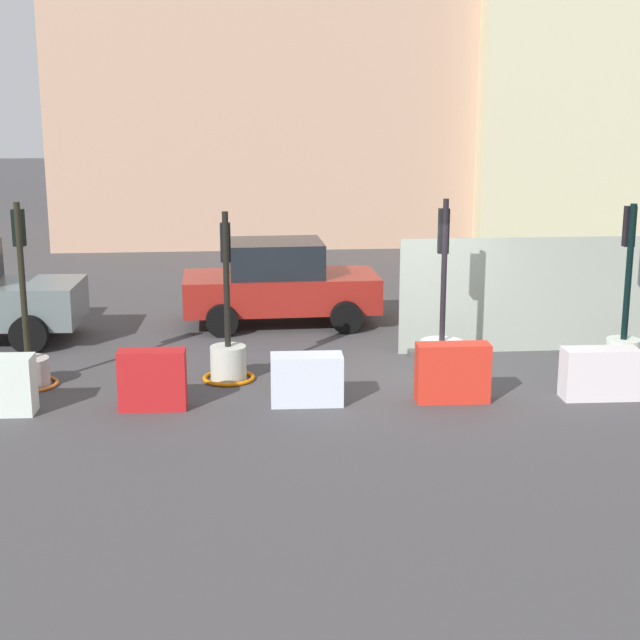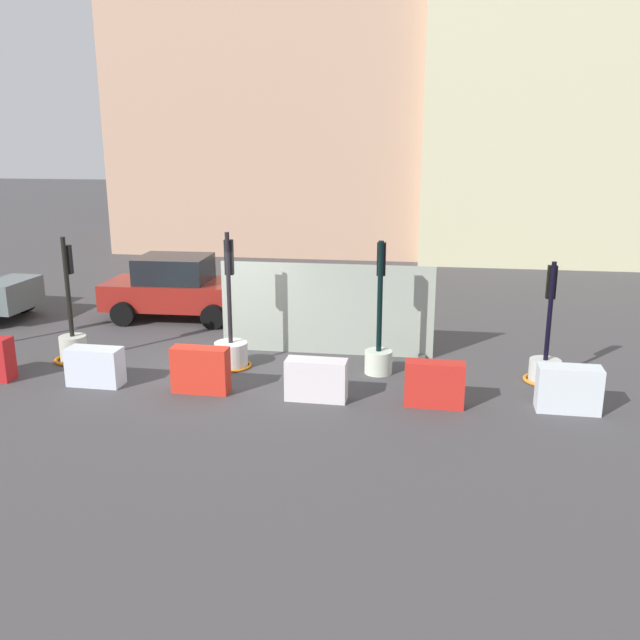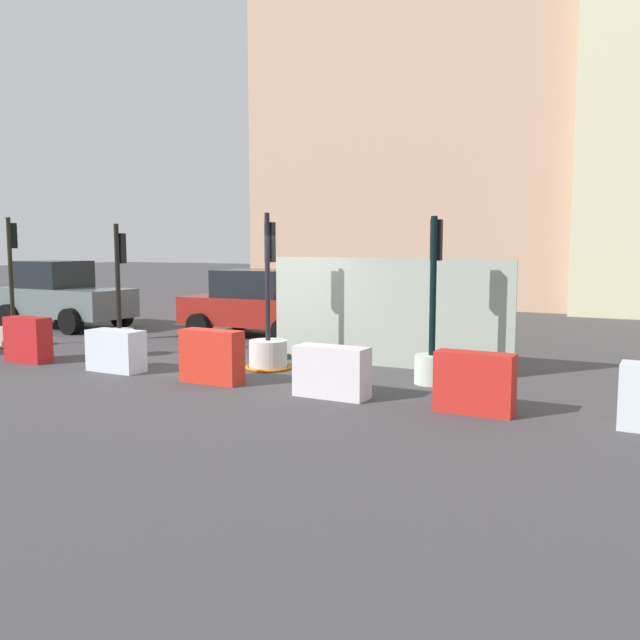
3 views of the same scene
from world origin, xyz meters
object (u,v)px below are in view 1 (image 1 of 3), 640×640
object	(u,v)px
construction_barrier_3	(453,373)
construction_barrier_4	(600,374)
traffic_light_3	(624,330)
car_red_compact	(279,283)
construction_barrier_1	(152,380)
traffic_light_0	(28,358)
construction_barrier_2	(307,379)
traffic_light_2	(442,346)
traffic_light_1	(228,352)

from	to	relation	value
construction_barrier_3	construction_barrier_4	world-z (taller)	construction_barrier_3
traffic_light_3	car_red_compact	xyz separation A→B (m)	(-5.71, 3.70, 0.19)
construction_barrier_3	construction_barrier_1	bearing A→B (deg)	179.50
traffic_light_0	construction_barrier_4	world-z (taller)	traffic_light_0
traffic_light_0	construction_barrier_2	bearing A→B (deg)	-16.69
traffic_light_0	construction_barrier_1	world-z (taller)	traffic_light_0
construction_barrier_3	car_red_compact	size ratio (longest dim) A/B	0.28
construction_barrier_1	construction_barrier_4	bearing A→B (deg)	-0.78
traffic_light_2	construction_barrier_2	size ratio (longest dim) A/B	2.67
construction_barrier_4	car_red_compact	world-z (taller)	car_red_compact
traffic_light_2	construction_barrier_2	distance (m)	2.81
traffic_light_3	construction_barrier_1	world-z (taller)	traffic_light_3
traffic_light_0	traffic_light_2	size ratio (longest dim) A/B	1.01
traffic_light_2	construction_barrier_1	size ratio (longest dim) A/B	2.93
traffic_light_2	traffic_light_0	bearing A→B (deg)	-178.46
traffic_light_2	construction_barrier_3	bearing A→B (deg)	-96.21
construction_barrier_2	construction_barrier_3	bearing A→B (deg)	-1.82
construction_barrier_3	traffic_light_1	bearing A→B (deg)	157.11
traffic_light_2	construction_barrier_1	xyz separation A→B (m)	(-4.67, -1.52, 0.00)
traffic_light_0	traffic_light_2	distance (m)	6.74
traffic_light_2	construction_barrier_2	world-z (taller)	traffic_light_2
traffic_light_1	traffic_light_2	size ratio (longest dim) A/B	0.95
construction_barrier_3	traffic_light_2	bearing A→B (deg)	83.79
traffic_light_1	traffic_light_0	bearing A→B (deg)	-179.03
traffic_light_3	construction_barrier_1	bearing A→B (deg)	-168.56
car_red_compact	traffic_light_3	bearing A→B (deg)	-32.94
traffic_light_2	traffic_light_3	bearing A→B (deg)	1.17
traffic_light_2	construction_barrier_4	xyz separation A→B (m)	(2.11, -1.61, -0.05)
car_red_compact	traffic_light_2	bearing A→B (deg)	-56.00
traffic_light_2	construction_barrier_4	distance (m)	2.66
traffic_light_2	traffic_light_3	size ratio (longest dim) A/B	1.04
construction_barrier_1	traffic_light_3	bearing A→B (deg)	11.44
construction_barrier_3	traffic_light_0	bearing A→B (deg)	168.15
traffic_light_1	construction_barrier_1	world-z (taller)	traffic_light_1
construction_barrier_1	car_red_compact	world-z (taller)	car_red_compact
traffic_light_2	construction_barrier_1	bearing A→B (deg)	-161.95
traffic_light_1	traffic_light_3	bearing A→B (deg)	1.64
traffic_light_2	construction_barrier_3	distance (m)	1.57
construction_barrier_3	car_red_compact	world-z (taller)	car_red_compact
traffic_light_3	construction_barrier_3	size ratio (longest dim) A/B	2.51
traffic_light_3	car_red_compact	size ratio (longest dim) A/B	0.71
traffic_light_1	construction_barrier_4	xyz separation A→B (m)	(5.67, -1.48, -0.08)
traffic_light_0	construction_barrier_1	bearing A→B (deg)	-32.83
traffic_light_1	construction_barrier_2	bearing A→B (deg)	-49.02
traffic_light_0	construction_barrier_2	world-z (taller)	traffic_light_0
construction_barrier_1	construction_barrier_4	world-z (taller)	construction_barrier_1
traffic_light_2	car_red_compact	size ratio (longest dim) A/B	0.74
construction_barrier_3	car_red_compact	bearing A→B (deg)	114.00
traffic_light_3	construction_barrier_3	world-z (taller)	traffic_light_3
construction_barrier_2	construction_barrier_1	bearing A→B (deg)	-179.23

